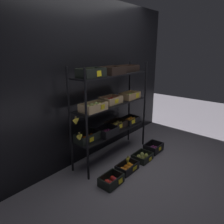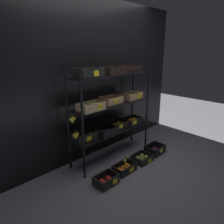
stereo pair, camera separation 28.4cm
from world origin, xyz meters
name	(u,v)px [view 1 (the left image)]	position (x,y,z in m)	size (l,w,h in m)	color
ground_plane	(112,156)	(0.00, 0.00, 0.00)	(10.00, 10.00, 0.00)	slate
storefront_wall	(95,80)	(0.00, 0.37, 1.24)	(3.82, 0.12, 2.48)	black
display_rack	(112,104)	(-0.01, 0.00, 0.90)	(1.54, 0.37, 1.52)	black
crate_ground_apple_red	(111,181)	(-0.60, -0.48, 0.05)	(0.31, 0.23, 0.13)	black
crate_ground_orange	(127,168)	(-0.20, -0.46, 0.05)	(0.35, 0.22, 0.12)	black
crate_ground_pear	(142,157)	(0.21, -0.46, 0.05)	(0.31, 0.25, 0.11)	black
crate_ground_plum	(153,148)	(0.60, -0.45, 0.05)	(0.32, 0.25, 0.14)	black
banana_bunch_loose	(128,160)	(-0.19, -0.46, 0.17)	(0.11, 0.05, 0.12)	brown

